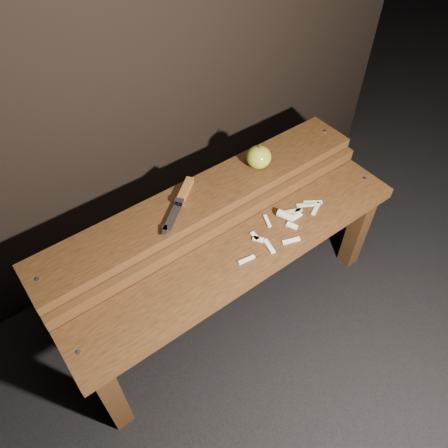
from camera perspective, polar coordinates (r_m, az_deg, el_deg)
ground at (r=1.74m, az=1.21°, el=-11.07°), size 60.00×60.00×0.00m
bench_front_tier at (r=1.42m, az=2.95°, el=-5.51°), size 1.20×0.20×0.42m
bench_rear_tier at (r=1.49m, az=-2.45°, el=1.51°), size 1.20×0.21×0.50m
apple at (r=1.51m, az=4.56°, el=8.71°), size 0.09×0.09×0.09m
knife at (r=1.41m, az=-5.48°, el=3.62°), size 0.21×0.17×0.02m
apple_scraps at (r=1.46m, az=8.00°, el=0.38°), size 0.40×0.15×0.03m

